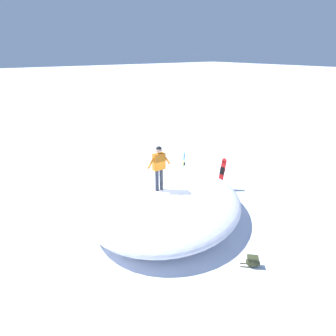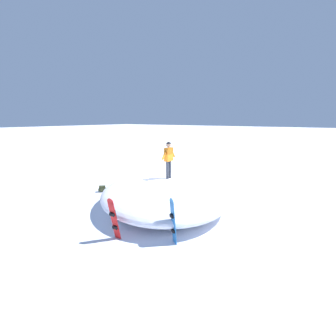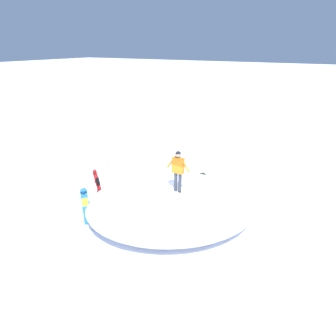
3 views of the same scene
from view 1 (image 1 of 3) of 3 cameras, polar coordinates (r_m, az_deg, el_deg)
ground at (r=13.06m, az=0.98°, el=-8.68°), size 240.00×240.00×0.00m
snow_mound at (r=12.65m, az=-0.49°, el=-6.37°), size 9.52×9.33×1.30m
snowboarder_standing at (r=11.78m, az=-1.69°, el=0.75°), size 1.07×0.24×1.80m
snowboard_primary_upright at (r=15.20m, az=9.97°, el=-1.09°), size 0.36×0.29×1.60m
snowboard_secondary_upright at (r=15.79m, az=2.84°, el=0.20°), size 0.29×0.33×1.65m
backpack_near at (r=10.58m, az=15.48°, el=-16.37°), size 0.59×0.59×0.37m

